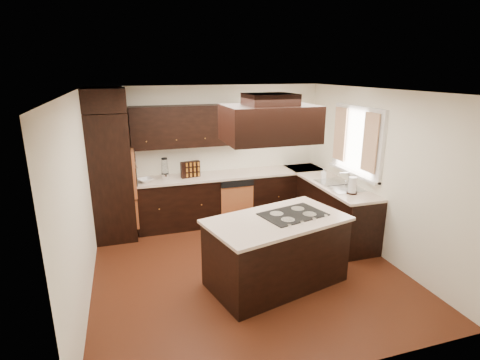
% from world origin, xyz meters
% --- Properties ---
extents(floor, '(4.20, 4.20, 0.02)m').
position_xyz_m(floor, '(0.00, 0.00, -0.01)').
color(floor, '#632C16').
rests_on(floor, ground).
extents(ceiling, '(4.20, 4.20, 0.02)m').
position_xyz_m(ceiling, '(0.00, 0.00, 2.51)').
color(ceiling, silver).
rests_on(ceiling, ground).
extents(wall_back, '(4.20, 0.02, 2.50)m').
position_xyz_m(wall_back, '(0.00, 2.11, 1.25)').
color(wall_back, white).
rests_on(wall_back, ground).
extents(wall_front, '(4.20, 0.02, 2.50)m').
position_xyz_m(wall_front, '(0.00, -2.11, 1.25)').
color(wall_front, white).
rests_on(wall_front, ground).
extents(wall_left, '(0.02, 4.20, 2.50)m').
position_xyz_m(wall_left, '(-2.11, 0.00, 1.25)').
color(wall_left, white).
rests_on(wall_left, ground).
extents(wall_right, '(0.02, 4.20, 2.50)m').
position_xyz_m(wall_right, '(2.11, 0.00, 1.25)').
color(wall_right, white).
rests_on(wall_right, ground).
extents(oven_column, '(0.65, 0.75, 2.12)m').
position_xyz_m(oven_column, '(-1.78, 1.71, 1.06)').
color(oven_column, black).
rests_on(oven_column, floor).
extents(wall_oven_face, '(0.05, 0.62, 0.78)m').
position_xyz_m(wall_oven_face, '(-1.43, 1.71, 1.12)').
color(wall_oven_face, '#BE6536').
rests_on(wall_oven_face, oven_column).
extents(base_cabinets_back, '(2.93, 0.60, 0.88)m').
position_xyz_m(base_cabinets_back, '(0.03, 1.80, 0.44)').
color(base_cabinets_back, black).
rests_on(base_cabinets_back, floor).
extents(base_cabinets_right, '(0.60, 2.40, 0.88)m').
position_xyz_m(base_cabinets_right, '(1.80, 0.90, 0.44)').
color(base_cabinets_right, black).
rests_on(base_cabinets_right, floor).
extents(countertop_back, '(2.93, 0.63, 0.04)m').
position_xyz_m(countertop_back, '(0.03, 1.79, 0.90)').
color(countertop_back, beige).
rests_on(countertop_back, base_cabinets_back).
extents(countertop_right, '(0.63, 2.40, 0.04)m').
position_xyz_m(countertop_right, '(1.79, 0.90, 0.90)').
color(countertop_right, beige).
rests_on(countertop_right, base_cabinets_right).
extents(upper_cabinets, '(2.00, 0.34, 0.72)m').
position_xyz_m(upper_cabinets, '(-0.43, 1.93, 1.81)').
color(upper_cabinets, black).
rests_on(upper_cabinets, wall_back).
extents(dishwasher_front, '(0.60, 0.05, 0.72)m').
position_xyz_m(dishwasher_front, '(0.33, 1.50, 0.40)').
color(dishwasher_front, '#BE6536').
rests_on(dishwasher_front, floor).
extents(window_frame, '(0.06, 1.32, 1.12)m').
position_xyz_m(window_frame, '(2.07, 0.55, 1.65)').
color(window_frame, white).
rests_on(window_frame, wall_right).
extents(window_pane, '(0.00, 1.20, 1.00)m').
position_xyz_m(window_pane, '(2.10, 0.55, 1.65)').
color(window_pane, white).
rests_on(window_pane, wall_right).
extents(curtain_left, '(0.02, 0.34, 0.90)m').
position_xyz_m(curtain_left, '(2.01, 0.13, 1.70)').
color(curtain_left, '#FDE6C3').
rests_on(curtain_left, wall_right).
extents(curtain_right, '(0.02, 0.34, 0.90)m').
position_xyz_m(curtain_right, '(2.01, 0.97, 1.70)').
color(curtain_right, '#FDE6C3').
rests_on(curtain_right, wall_right).
extents(sink_rim, '(0.52, 0.84, 0.01)m').
position_xyz_m(sink_rim, '(1.80, 0.55, 0.92)').
color(sink_rim, silver).
rests_on(sink_rim, countertop_right).
extents(island, '(1.91, 1.34, 0.88)m').
position_xyz_m(island, '(0.26, -0.48, 0.44)').
color(island, black).
rests_on(island, floor).
extents(island_top, '(1.98, 1.41, 0.04)m').
position_xyz_m(island_top, '(0.26, -0.48, 0.90)').
color(island_top, beige).
rests_on(island_top, island).
extents(cooktop, '(0.93, 0.73, 0.01)m').
position_xyz_m(cooktop, '(0.52, -0.41, 0.93)').
color(cooktop, black).
rests_on(cooktop, island_top).
extents(range_hood, '(1.05, 0.72, 0.42)m').
position_xyz_m(range_hood, '(0.10, -0.55, 2.16)').
color(range_hood, black).
rests_on(range_hood, ceiling).
extents(hood_duct, '(0.55, 0.50, 0.13)m').
position_xyz_m(hood_duct, '(0.10, -0.55, 2.44)').
color(hood_duct, black).
rests_on(hood_duct, ceiling).
extents(blender_base, '(0.15, 0.15, 0.10)m').
position_xyz_m(blender_base, '(-0.90, 1.77, 0.97)').
color(blender_base, silver).
rests_on(blender_base, countertop_back).
extents(blender_pitcher, '(0.13, 0.13, 0.26)m').
position_xyz_m(blender_pitcher, '(-0.90, 1.77, 1.15)').
color(blender_pitcher, silver).
rests_on(blender_pitcher, blender_base).
extents(spice_rack, '(0.36, 0.16, 0.29)m').
position_xyz_m(spice_rack, '(-0.46, 1.78, 1.06)').
color(spice_rack, black).
rests_on(spice_rack, countertop_back).
extents(mixing_bowl, '(0.33, 0.33, 0.06)m').
position_xyz_m(mixing_bowl, '(-1.25, 1.71, 0.95)').
color(mixing_bowl, white).
rests_on(mixing_bowl, countertop_back).
extents(soap_bottle, '(0.10, 0.10, 0.18)m').
position_xyz_m(soap_bottle, '(1.77, 1.02, 1.01)').
color(soap_bottle, white).
rests_on(soap_bottle, countertop_right).
extents(paper_towel, '(0.15, 0.15, 0.26)m').
position_xyz_m(paper_towel, '(1.76, 0.12, 1.05)').
color(paper_towel, white).
rests_on(paper_towel, countertop_right).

